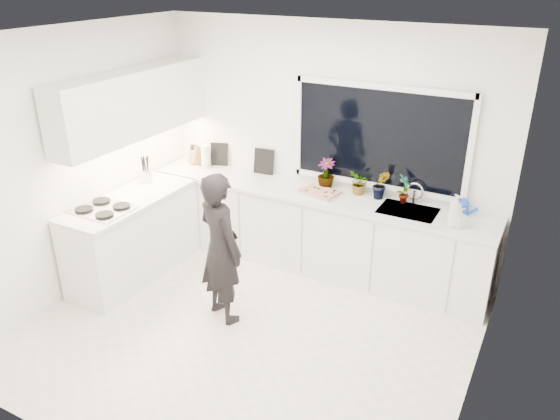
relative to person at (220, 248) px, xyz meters
The scene contains 25 objects.
floor 0.85m from the person, 20.15° to the right, with size 4.00×3.50×0.02m, color beige.
wall_back 1.77m from the person, 77.73° to the left, with size 4.00×0.02×2.70m, color white.
wall_left 1.76m from the person, behind, with size 0.02×3.50×2.70m, color white.
wall_right 2.44m from the person, ahead, with size 0.02×3.50×2.70m, color white.
ceiling 1.99m from the person, 20.15° to the right, with size 4.00×3.50×0.02m, color white.
window 2.02m from the person, 59.10° to the left, with size 1.80×0.02×1.00m, color black.
base_cabinets_back 1.40m from the person, 74.97° to the left, with size 3.92×0.58×0.88m, color white.
base_cabinets_left 1.37m from the person, behind, with size 0.58×1.60×0.88m, color white.
countertop_back 1.36m from the person, 74.86° to the left, with size 3.94×0.62×0.04m, color silver.
countertop_left 1.34m from the person, behind, with size 0.62×1.60×0.04m, color silver.
upper_cabinets 1.89m from the person, 158.35° to the left, with size 0.34×2.10×0.70m, color white.
sink 1.93m from the person, 43.22° to the left, with size 0.58×0.42×0.14m, color silver.
faucet 2.09m from the person, 47.26° to the left, with size 0.03×0.03×0.22m, color silver.
stovetop 1.35m from the person, behind, with size 0.56×0.48×0.03m, color black.
person is the anchor object (origin of this frame).
pizza_tray 1.37m from the person, 71.31° to the left, with size 0.43×0.32×0.03m, color silver.
pizza 1.38m from the person, 71.31° to the left, with size 0.39×0.28×0.01m, color #B1171B.
watering_can 2.42m from the person, 38.00° to the left, with size 0.14×0.14×0.13m, color blue.
paper_towel_roll 1.85m from the person, 129.07° to the left, with size 0.11×0.11×0.26m, color silver.
knife_block 2.00m from the person, 132.50° to the left, with size 0.13×0.10×0.22m, color brown.
utensil_crock 1.61m from the person, 155.17° to the left, with size 0.13×0.13×0.16m, color #AFAFB3.
picture_frame_large 1.91m from the person, 123.96° to the left, with size 0.22×0.02×0.28m, color black.
picture_frame_small 1.64m from the person, 104.88° to the left, with size 0.25×0.02×0.30m, color black.
herb_plants 1.72m from the person, 61.39° to the left, with size 1.04×0.27×0.34m.
soap_bottles 2.25m from the person, 31.64° to the left, with size 0.20×0.17×0.32m.
Camera 1 is at (2.28, -3.60, 3.21)m, focal length 35.00 mm.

